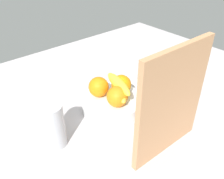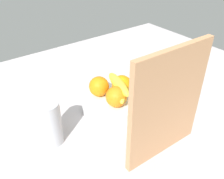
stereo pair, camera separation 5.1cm
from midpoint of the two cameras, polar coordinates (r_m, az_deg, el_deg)
ground_plane at (r=96.35cm, az=0.44°, el=-6.28°), size 180.00×140.00×3.00cm
fruit_bowl at (r=96.36cm, az=1.51°, el=-3.26°), size 23.71×23.71×5.02cm
orange_front_left at (r=94.49cm, az=-1.53°, el=0.69°), size 7.94×7.94×7.94cm
orange_front_right at (r=88.76cm, az=2.70°, el=-1.74°), size 7.94×7.94×7.94cm
orange_center at (r=95.49cm, az=3.86°, el=1.01°), size 7.94×7.94×7.94cm
banana_bunch at (r=92.93cm, az=3.29°, el=0.20°), size 15.84×18.21×8.40cm
cutting_board at (r=71.89cm, az=14.88°, el=-3.67°), size 28.03×2.32×36.00cm
thermos_tumbler at (r=81.03cm, az=-12.73°, el=-7.71°), size 7.93×7.93×15.65cm
jar_lid at (r=112.98cm, az=7.92°, el=1.25°), size 6.13×6.13×1.01cm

